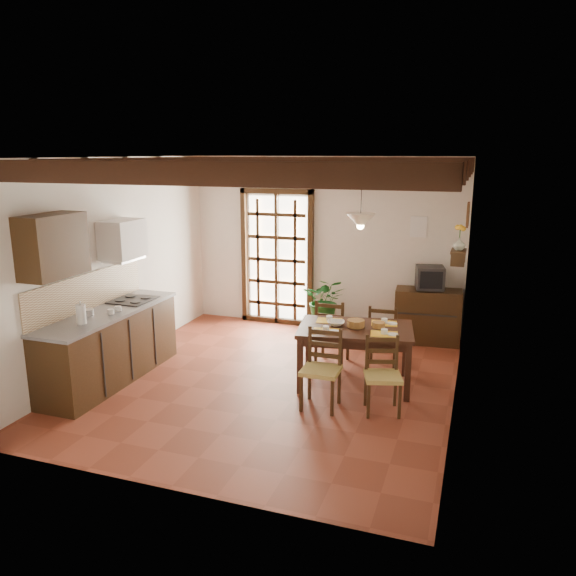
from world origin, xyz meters
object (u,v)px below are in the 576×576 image
at_px(chair_near_right, 382,389).
at_px(chair_far_left, 332,343).
at_px(potted_plant, 325,299).
at_px(pendant_lamp, 361,219).
at_px(chair_near_left, 321,384).
at_px(crt_tv, 430,278).
at_px(sideboard, 427,316).
at_px(kitchen_counter, 110,345).
at_px(chair_far_right, 383,347).
at_px(dining_table, 355,335).

relative_size(chair_near_right, chair_far_left, 0.93).
bearing_deg(potted_plant, pendant_lamp, -63.15).
bearing_deg(chair_near_left, chair_far_left, 98.91).
bearing_deg(potted_plant, chair_near_right, -61.71).
bearing_deg(crt_tv, pendant_lamp, -122.68).
distance_m(chair_near_right, sideboard, 2.62).
bearing_deg(kitchen_counter, sideboard, 37.46).
height_order(crt_tv, pendant_lamp, pendant_lamp).
height_order(chair_near_right, sideboard, chair_near_right).
xyz_separation_m(sideboard, crt_tv, (0.00, -0.01, 0.61)).
bearing_deg(chair_far_left, chair_near_left, 100.74).
bearing_deg(chair_far_right, pendant_lamp, 68.07).
xyz_separation_m(chair_far_right, crt_tv, (0.47, 1.20, 0.75)).
relative_size(chair_near_right, chair_far_right, 0.98).
relative_size(chair_far_right, sideboard, 0.89).
xyz_separation_m(chair_near_left, chair_far_right, (0.45, 1.52, -0.01)).
bearing_deg(sideboard, crt_tv, -94.78).
xyz_separation_m(chair_far_right, sideboard, (0.47, 1.20, 0.14)).
bearing_deg(dining_table, chair_near_right, -64.09).
bearing_deg(pendant_lamp, crt_tv, 69.34).
height_order(sideboard, potted_plant, potted_plant).
bearing_deg(chair_near_left, chair_far_right, 72.79).
distance_m(dining_table, chair_near_right, 0.88).
bearing_deg(crt_tv, chair_near_left, -120.82).
distance_m(kitchen_counter, pendant_lamp, 3.52).
bearing_deg(chair_far_right, chair_far_left, 6.39).
relative_size(chair_far_right, pendant_lamp, 1.03).
bearing_deg(chair_near_right, chair_near_left, 172.27).
bearing_deg(dining_table, chair_far_right, 64.06).
bearing_deg(chair_near_right, chair_far_left, 108.39).
relative_size(chair_near_left, chair_far_right, 1.04).
relative_size(kitchen_counter, dining_table, 1.48).
bearing_deg(sideboard, chair_near_right, -100.08).
height_order(chair_far_left, sideboard, chair_far_left).
bearing_deg(chair_near_left, chair_near_right, 8.66).
relative_size(dining_table, chair_far_right, 1.74).
height_order(chair_near_left, crt_tv, crt_tv).
bearing_deg(chair_near_right, crt_tv, 67.59).
bearing_deg(crt_tv, kitchen_counter, -154.61).
bearing_deg(pendant_lamp, dining_table, -90.00).
bearing_deg(chair_far_left, chair_far_right, -169.41).
xyz_separation_m(chair_far_left, crt_tv, (1.16, 1.31, 0.73)).
bearing_deg(chair_near_right, dining_table, 108.24).
height_order(chair_near_left, chair_far_left, chair_far_left).
distance_m(kitchen_counter, crt_tv, 4.67).
bearing_deg(crt_tv, potted_plant, 170.95).
bearing_deg(potted_plant, chair_far_right, -44.78).
xyz_separation_m(dining_table, chair_near_right, (0.46, -0.65, -0.39)).
relative_size(dining_table, chair_far_left, 1.65).
relative_size(chair_near_right, sideboard, 0.88).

